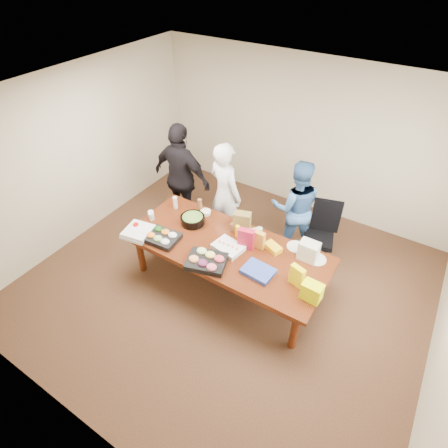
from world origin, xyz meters
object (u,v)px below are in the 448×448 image
Objects in this scene: office_chair at (319,236)px; person_right at (295,207)px; person_center at (225,194)px; salad_bowl at (193,220)px; conference_table at (227,266)px; sheet_cake at (228,247)px.

person_right is (-0.47, 0.13, 0.29)m from office_chair.
person_center reaches higher than person_right.
person_right is at bearing 44.28° from salad_bowl.
office_chair is at bearing 51.59° from conference_table.
salad_bowl is (-1.62, -0.99, 0.30)m from office_chair.
person_right is 4.02× the size of sheet_cake.
office_chair reaches higher than sheet_cake.
person_center is at bearing 134.07° from sheet_cake.
person_right reaches higher than conference_table.
office_chair reaches higher than conference_table.
person_right is 4.43× the size of salad_bowl.
person_center reaches higher than sheet_cake.
person_center is 1.12m from person_right.
person_center is 0.74m from salad_bowl.
conference_table is at bearing -144.51° from office_chair.
conference_table is 1.19m from person_center.
person_right is (0.44, 1.29, 0.42)m from conference_table.
office_chair is 2.56× the size of sheet_cake.
conference_table is 7.85× the size of salad_bowl.
conference_table is 1.42m from person_right.
sheet_cake is at bearing 141.01° from person_center.
salad_bowl reaches higher than conference_table.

